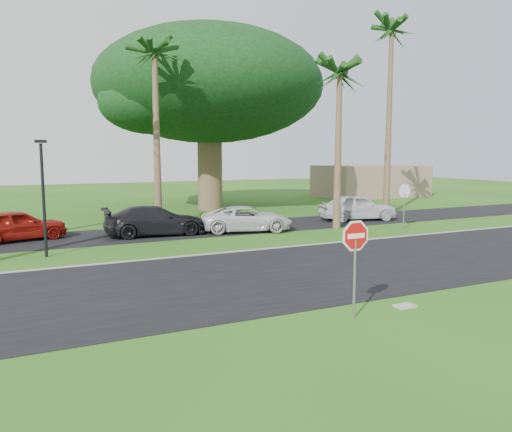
{
  "coord_description": "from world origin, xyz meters",
  "views": [
    {
      "loc": [
        -6.9,
        -12.81,
        4.09
      ],
      "look_at": [
        1.04,
        3.76,
        1.8
      ],
      "focal_mm": 35.0,
      "sensor_mm": 36.0,
      "label": 1
    }
  ],
  "objects_px": {
    "car_dark": "(155,221)",
    "car_minivan": "(247,219)",
    "stop_sign_near": "(355,249)",
    "car_red": "(17,226)",
    "stop_sign_far": "(404,197)",
    "car_pickup": "(358,207)"
  },
  "relations": [
    {
      "from": "car_dark",
      "to": "car_minivan",
      "type": "height_order",
      "value": "car_dark"
    },
    {
      "from": "car_dark",
      "to": "stop_sign_near",
      "type": "bearing_deg",
      "value": -171.24
    },
    {
      "from": "car_red",
      "to": "car_minivan",
      "type": "xyz_separation_m",
      "value": [
        10.98,
        -2.04,
        -0.08
      ]
    },
    {
      "from": "car_dark",
      "to": "stop_sign_far",
      "type": "bearing_deg",
      "value": -102.65
    },
    {
      "from": "car_dark",
      "to": "car_pickup",
      "type": "relative_size",
      "value": 1.08
    },
    {
      "from": "car_minivan",
      "to": "car_pickup",
      "type": "xyz_separation_m",
      "value": [
        8.07,
        1.16,
        0.14
      ]
    },
    {
      "from": "car_pickup",
      "to": "stop_sign_far",
      "type": "bearing_deg",
      "value": -166.73
    },
    {
      "from": "stop_sign_far",
      "to": "car_minivan",
      "type": "relative_size",
      "value": 0.55
    },
    {
      "from": "stop_sign_near",
      "to": "stop_sign_far",
      "type": "bearing_deg",
      "value": 43.73
    },
    {
      "from": "car_dark",
      "to": "car_pickup",
      "type": "distance_m",
      "value": 12.78
    },
    {
      "from": "stop_sign_far",
      "to": "stop_sign_near",
      "type": "bearing_deg",
      "value": 43.73
    },
    {
      "from": "car_minivan",
      "to": "stop_sign_near",
      "type": "bearing_deg",
      "value": -179.82
    },
    {
      "from": "stop_sign_far",
      "to": "car_dark",
      "type": "height_order",
      "value": "stop_sign_far"
    },
    {
      "from": "stop_sign_near",
      "to": "car_pickup",
      "type": "xyz_separation_m",
      "value": [
        11.54,
        15.14,
        -0.97
      ]
    },
    {
      "from": "stop_sign_far",
      "to": "car_pickup",
      "type": "height_order",
      "value": "stop_sign_far"
    },
    {
      "from": "car_dark",
      "to": "car_minivan",
      "type": "xyz_separation_m",
      "value": [
        4.71,
        -0.82,
        -0.08
      ]
    },
    {
      "from": "car_dark",
      "to": "car_pickup",
      "type": "xyz_separation_m",
      "value": [
        12.77,
        0.34,
        0.07
      ]
    },
    {
      "from": "car_dark",
      "to": "car_minivan",
      "type": "distance_m",
      "value": 4.78
    },
    {
      "from": "car_red",
      "to": "car_pickup",
      "type": "bearing_deg",
      "value": -106.71
    },
    {
      "from": "stop_sign_far",
      "to": "car_dark",
      "type": "bearing_deg",
      "value": -16.64
    },
    {
      "from": "stop_sign_near",
      "to": "car_minivan",
      "type": "distance_m",
      "value": 14.45
    },
    {
      "from": "car_minivan",
      "to": "car_pickup",
      "type": "bearing_deg",
      "value": -67.68
    }
  ]
}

